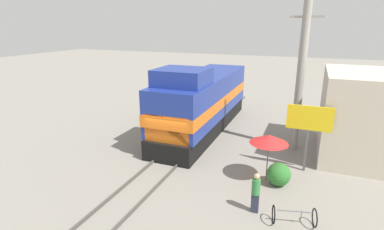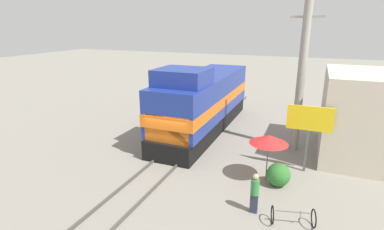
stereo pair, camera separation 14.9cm
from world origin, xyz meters
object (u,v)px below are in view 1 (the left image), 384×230
object	(u,v)px
utility_pole	(300,77)
person_bystander	(256,191)
locomotive	(202,102)
billboard_sign	(309,122)
bicycle	(294,216)
vendor_umbrella	(269,139)

from	to	relation	value
utility_pole	person_bystander	distance (m)	8.32
locomotive	utility_pole	size ratio (longest dim) A/B	1.42
utility_pole	billboard_sign	distance (m)	3.47
utility_pole	bicycle	xyz separation A→B (m)	(0.52, -7.72, -4.08)
locomotive	vendor_umbrella	bearing A→B (deg)	-45.79
utility_pole	bicycle	distance (m)	8.75
person_bystander	bicycle	distance (m)	1.66
vendor_umbrella	bicycle	distance (m)	3.85
locomotive	person_bystander	distance (m)	9.98
locomotive	bicycle	world-z (taller)	locomotive
vendor_umbrella	billboard_sign	world-z (taller)	billboard_sign
billboard_sign	person_bystander	world-z (taller)	billboard_sign
locomotive	person_bystander	size ratio (longest dim) A/B	7.21
vendor_umbrella	person_bystander	world-z (taller)	vendor_umbrella
locomotive	vendor_umbrella	distance (m)	7.72
vendor_umbrella	bicycle	size ratio (longest dim) A/B	1.40
locomotive	person_bystander	bearing A→B (deg)	-57.44
utility_pole	vendor_umbrella	world-z (taller)	utility_pole
locomotive	billboard_sign	distance (m)	8.03
utility_pole	person_bystander	world-z (taller)	utility_pole
locomotive	utility_pole	world-z (taller)	utility_pole
billboard_sign	locomotive	bearing A→B (deg)	151.99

